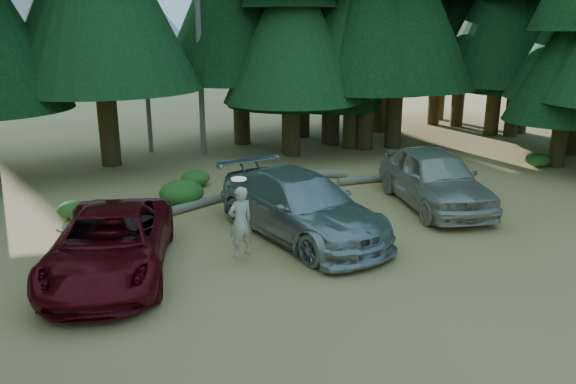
# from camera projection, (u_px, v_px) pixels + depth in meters

# --- Properties ---
(ground) EXTENTS (160.00, 160.00, 0.00)m
(ground) POSITION_uv_depth(u_px,v_px,m) (371.00, 290.00, 12.06)
(ground) COLOR olive
(ground) RESTS_ON ground
(forest_belt_north) EXTENTS (36.00, 7.00, 22.00)m
(forest_belt_north) POSITION_uv_depth(u_px,v_px,m) (183.00, 154.00, 25.04)
(forest_belt_north) COLOR black
(forest_belt_north) RESTS_ON ground
(snag_front) EXTENTS (0.24, 0.24, 12.00)m
(snag_front) POSITION_uv_depth(u_px,v_px,m) (198.00, 13.00, 23.24)
(snag_front) COLOR #6C6656
(snag_front) RESTS_ON ground
(snag_back) EXTENTS (0.20, 0.20, 10.00)m
(snag_back) POSITION_uv_depth(u_px,v_px,m) (143.00, 37.00, 24.00)
(snag_back) COLOR #6C6656
(snag_back) RESTS_ON ground
(red_pickup) EXTENTS (4.02, 5.88, 1.49)m
(red_pickup) POSITION_uv_depth(u_px,v_px,m) (110.00, 243.00, 12.66)
(red_pickup) COLOR #5E0810
(red_pickup) RESTS_ON ground
(silver_minivan_center) EXTENTS (3.28, 6.14, 1.69)m
(silver_minivan_center) POSITION_uv_depth(u_px,v_px,m) (301.00, 206.00, 14.98)
(silver_minivan_center) COLOR #A1A4A8
(silver_minivan_center) RESTS_ON ground
(silver_minivan_right) EXTENTS (3.49, 5.71, 1.82)m
(silver_minivan_right) POSITION_uv_depth(u_px,v_px,m) (434.00, 178.00, 17.52)
(silver_minivan_right) COLOR #B5AEA1
(silver_minivan_right) RESTS_ON ground
(frisbee_player) EXTENTS (0.69, 0.51, 1.91)m
(frisbee_player) POSITION_uv_depth(u_px,v_px,m) (241.00, 221.00, 13.24)
(frisbee_player) COLOR beige
(frisbee_player) RESTS_ON ground
(log_left) EXTENTS (3.56, 1.66, 0.27)m
(log_left) POSITION_uv_depth(u_px,v_px,m) (206.00, 201.00, 17.75)
(log_left) COLOR #6C6656
(log_left) RESTS_ON ground
(log_mid) EXTENTS (3.05, 2.22, 0.29)m
(log_mid) POSITION_uv_depth(u_px,v_px,m) (301.00, 173.00, 21.16)
(log_mid) COLOR #6C6656
(log_mid) RESTS_ON ground
(log_right) EXTENTS (4.28, 0.69, 0.27)m
(log_right) POSITION_uv_depth(u_px,v_px,m) (391.00, 177.00, 20.63)
(log_right) COLOR #6C6656
(log_right) RESTS_ON ground
(shrub_far_left) EXTENTS (1.03, 1.03, 0.56)m
(shrub_far_left) POSITION_uv_depth(u_px,v_px,m) (91.00, 223.00, 15.37)
(shrub_far_left) COLOR #28601D
(shrub_far_left) RESTS_ON ground
(shrub_left) EXTENTS (0.93, 0.93, 0.51)m
(shrub_left) POSITION_uv_depth(u_px,v_px,m) (74.00, 209.00, 16.56)
(shrub_left) COLOR #28601D
(shrub_left) RESTS_ON ground
(shrub_center_left) EXTENTS (1.41, 1.41, 0.78)m
(shrub_center_left) POSITION_uv_depth(u_px,v_px,m) (182.00, 193.00, 17.77)
(shrub_center_left) COLOR #28601D
(shrub_center_left) RESTS_ON ground
(shrub_center_right) EXTENTS (1.02, 1.02, 0.56)m
(shrub_center_right) POSITION_uv_depth(u_px,v_px,m) (195.00, 178.00, 19.90)
(shrub_center_right) COLOR #28601D
(shrub_center_right) RESTS_ON ground
(shrub_right) EXTENTS (1.17, 1.17, 0.64)m
(shrub_right) POSITION_uv_depth(u_px,v_px,m) (289.00, 189.00, 18.47)
(shrub_right) COLOR #28601D
(shrub_right) RESTS_ON ground
(shrub_far_right) EXTENTS (1.05, 1.05, 0.58)m
(shrub_far_right) POSITION_uv_depth(u_px,v_px,m) (415.00, 153.00, 23.73)
(shrub_far_right) COLOR #28601D
(shrub_far_right) RESTS_ON ground
(shrub_edge_east) EXTENTS (0.98, 0.98, 0.54)m
(shrub_edge_east) POSITION_uv_depth(u_px,v_px,m) (538.00, 160.00, 22.68)
(shrub_edge_east) COLOR #28601D
(shrub_edge_east) RESTS_ON ground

